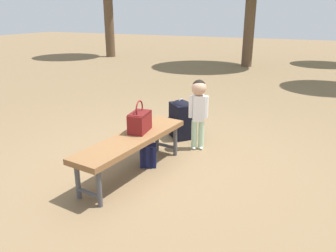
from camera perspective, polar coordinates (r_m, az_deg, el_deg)
ground_plane at (r=4.10m, az=-0.90°, el=-6.44°), size 40.00×40.00×0.00m
park_bench at (r=3.72m, az=-6.11°, el=-2.70°), size 1.64×0.62×0.45m
handbag at (r=3.82m, az=-4.84°, el=0.87°), size 0.34×0.21×0.37m
child_standing at (r=4.34m, az=5.23°, el=3.79°), size 0.19×0.24×0.94m
backpack_large at (r=4.84m, az=2.28°, el=1.34°), size 0.42×0.43×0.59m
backpack_small at (r=3.98m, az=-3.37°, el=-4.74°), size 0.21×0.23×0.32m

